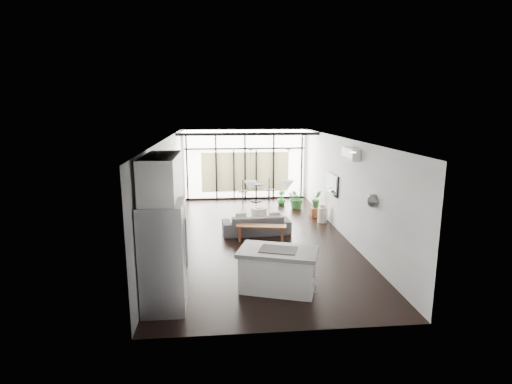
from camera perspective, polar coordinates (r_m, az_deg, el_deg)
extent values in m
cube|color=black|center=(11.54, 0.14, -6.39)|extent=(5.00, 10.00, 0.00)
cube|color=white|center=(10.98, 0.15, 7.61)|extent=(5.00, 10.00, 0.00)
cube|color=white|center=(11.22, -12.67, 0.18)|extent=(0.02, 10.00, 2.80)
cube|color=white|center=(11.69, 12.44, 0.66)|extent=(0.02, 10.00, 2.80)
cube|color=white|center=(16.09, -1.60, 3.96)|extent=(5.00, 0.02, 2.80)
cube|color=white|center=(6.40, 4.60, -8.46)|extent=(5.00, 0.02, 2.80)
cube|color=black|center=(15.97, -1.58, 3.90)|extent=(5.00, 0.20, 2.80)
cube|color=white|center=(14.96, -1.37, 8.63)|extent=(4.70, 1.90, 0.06)
cube|color=beige|center=(16.09, -1.59, 2.88)|extent=(3.50, 0.02, 1.60)
cube|color=white|center=(8.21, 3.16, -11.03)|extent=(1.77, 1.37, 0.85)
cube|color=black|center=(8.05, 3.19, -8.19)|extent=(0.85, 0.69, 0.01)
cube|color=#9D9EA3|center=(7.50, -13.03, -8.91)|extent=(0.77, 0.96, 1.99)
cube|color=white|center=(8.28, -12.67, -5.39)|extent=(0.62, 0.65, 2.40)
cube|color=white|center=(7.58, -13.33, 1.93)|extent=(0.62, 1.75, 0.86)
cone|color=white|center=(8.43, -0.79, 0.95)|extent=(0.26, 0.26, 0.18)
cone|color=white|center=(8.53, 4.57, 1.05)|extent=(0.26, 0.26, 0.18)
imported|color=#505053|center=(11.72, 0.04, -4.13)|extent=(2.00, 0.70, 0.77)
cube|color=brown|center=(11.13, 0.73, -5.87)|extent=(1.43, 0.60, 0.45)
cylinder|color=beige|center=(13.16, 0.42, -3.13)|extent=(0.53, 0.53, 0.42)
cube|color=brown|center=(13.79, 8.59, -2.81)|extent=(0.41, 0.41, 0.30)
imported|color=#2B6E2D|center=(14.71, 5.86, -1.14)|extent=(1.02, 1.05, 0.64)
imported|color=#2B6E2D|center=(15.15, 3.64, -1.31)|extent=(0.61, 0.67, 0.33)
imported|color=#2B6E2D|center=(13.72, 8.63, -1.67)|extent=(0.43, 0.64, 0.26)
cylinder|color=beige|center=(13.05, 9.48, -3.01)|extent=(0.32, 0.32, 0.60)
cube|color=black|center=(15.74, 0.01, -0.20)|extent=(1.44, 0.86, 0.65)
cube|color=black|center=(12.63, 10.87, 1.09)|extent=(0.05, 1.10, 0.65)
cube|color=white|center=(10.74, 13.38, 5.32)|extent=(0.22, 0.90, 0.30)
cube|color=black|center=(10.70, -12.87, 0.43)|extent=(0.04, 0.70, 0.90)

